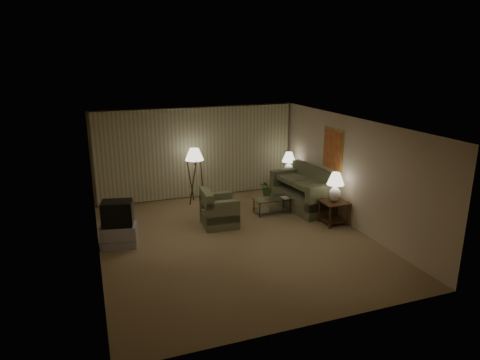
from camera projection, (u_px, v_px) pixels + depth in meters
name	position (u px, v px, depth m)	size (l,w,h in m)	color
ground	(236.00, 240.00, 9.91)	(7.00, 7.00, 0.00)	#A18959
room_shell	(216.00, 153.00, 10.79)	(6.04, 7.02, 2.72)	beige
sofa	(303.00, 192.00, 11.89)	(2.23, 1.45, 0.89)	#656E4D
armchair	(219.00, 211.00, 10.66)	(0.96, 0.92, 0.74)	#656E4D
side_table_near	(334.00, 208.00, 10.73)	(0.62, 0.62, 0.60)	#331D0D
side_table_far	(288.00, 181.00, 13.08)	(0.54, 0.45, 0.60)	#331D0D
table_lamp_near	(335.00, 185.00, 10.56)	(0.43, 0.43, 0.75)	white
table_lamp_far	(289.00, 162.00, 12.91)	(0.42, 0.42, 0.72)	white
coffee_table	(272.00, 203.00, 11.53)	(1.02, 0.55, 0.41)	silver
tv_cabinet	(119.00, 235.00, 9.52)	(0.86, 0.64, 0.50)	#B0B0B3
crt_tv	(117.00, 213.00, 9.37)	(0.73, 0.59, 0.55)	black
floor_lamp	(195.00, 175.00, 12.18)	(0.52, 0.52, 1.60)	#331D0D
ottoman	(217.00, 206.00, 11.60)	(0.53, 0.53, 0.35)	#9C5934
vase	(267.00, 196.00, 11.42)	(0.14, 0.14, 0.15)	white
flowers	(267.00, 186.00, 11.34)	(0.41, 0.35, 0.45)	#3D652D
book	(282.00, 198.00, 11.48)	(0.18, 0.25, 0.02)	olive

